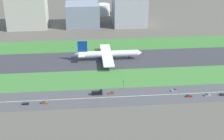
{
  "coord_description": "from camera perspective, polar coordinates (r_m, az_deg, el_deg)",
  "views": [
    {
      "loc": [
        -23.89,
        -295.43,
        126.1
      ],
      "look_at": [
        0.26,
        -36.5,
        6.0
      ],
      "focal_mm": 53.62,
      "sensor_mm": 36.0,
      "label": 1
    }
  ],
  "objects": [
    {
      "name": "ground_plane",
      "position": [
        322.1,
        -0.65,
        1.74
      ],
      "size": [
        800.0,
        800.0,
        0.0
      ],
      "primitive_type": "plane",
      "color": "#5B564C"
    },
    {
      "name": "runway",
      "position": [
        322.08,
        -0.65,
        1.75
      ],
      "size": [
        280.0,
        46.0,
        0.1
      ],
      "primitive_type": "cube",
      "color": "#38383D",
      "rests_on": "ground_plane"
    },
    {
      "name": "grass_median_north",
      "position": [
        360.06,
        -1.19,
        4.29
      ],
      "size": [
        280.0,
        36.0,
        0.1
      ],
      "primitive_type": "cube",
      "color": "#3D7A33",
      "rests_on": "ground_plane"
    },
    {
      "name": "grass_median_south",
      "position": [
        284.94,
        0.03,
        -1.47
      ],
      "size": [
        280.0,
        36.0,
        0.1
      ],
      "primitive_type": "cube",
      "color": "#427F38",
      "rests_on": "ground_plane"
    },
    {
      "name": "highway",
      "position": [
        256.78,
        0.7,
        -4.61
      ],
      "size": [
        280.0,
        28.0,
        0.1
      ],
      "primitive_type": "cube",
      "color": "#4C4C4F",
      "rests_on": "ground_plane"
    },
    {
      "name": "highway_centerline",
      "position": [
        256.75,
        0.7,
        -4.6
      ],
      "size": [
        266.0,
        0.5,
        0.01
      ],
      "primitive_type": "cube",
      "color": "silver",
      "rests_on": "highway"
    },
    {
      "name": "airliner",
      "position": [
        319.64,
        -0.84,
        2.76
      ],
      "size": [
        65.0,
        56.0,
        19.7
      ],
      "color": "white",
      "rests_on": "runway"
    },
    {
      "name": "car_0",
      "position": [
        263.2,
        13.0,
        -4.31
      ],
      "size": [
        4.4,
        1.8,
        2.0
      ],
      "rotation": [
        0.0,
        0.0,
        3.14
      ],
      "color": "#B2191E",
      "rests_on": "highway"
    },
    {
      "name": "car_1",
      "position": [
        260.43,
        -0.09,
        -3.94
      ],
      "size": [
        4.4,
        1.8,
        2.0
      ],
      "color": "brown",
      "rests_on": "highway"
    },
    {
      "name": "car_2",
      "position": [
        254.66,
        -14.55,
        -5.54
      ],
      "size": [
        4.4,
        1.8,
        2.0
      ],
      "rotation": [
        0.0,
        0.0,
        3.14
      ],
      "color": "black",
      "rests_on": "highway"
    },
    {
      "name": "car_5",
      "position": [
        272.44,
        18.35,
        -3.94
      ],
      "size": [
        4.4,
        1.8,
        2.0
      ],
      "rotation": [
        0.0,
        0.0,
        3.14
      ],
      "color": "black",
      "rests_on": "highway"
    },
    {
      "name": "car_4",
      "position": [
        269.07,
        10.58,
        -3.4
      ],
      "size": [
        4.4,
        1.8,
        2.0
      ],
      "color": "#99999E",
      "rests_on": "highway"
    },
    {
      "name": "car_3",
      "position": [
        267.93,
        15.95,
        -4.11
      ],
      "size": [
        4.4,
        1.8,
        2.0
      ],
      "rotation": [
        0.0,
        0.0,
        3.14
      ],
      "color": "#99999E",
      "rests_on": "highway"
    },
    {
      "name": "truck_0",
      "position": [
        259.43,
        -2.52,
        -3.9
      ],
      "size": [
        8.4,
        2.5,
        4.0
      ],
      "color": "black",
      "rests_on": "highway"
    },
    {
      "name": "car_6",
      "position": [
        252.66,
        -11.45,
        -5.46
      ],
      "size": [
        4.4,
        1.8,
        2.0
      ],
      "rotation": [
        0.0,
        0.0,
        3.14
      ],
      "color": "brown",
      "rests_on": "highway"
    },
    {
      "name": "traffic_light",
      "position": [
        266.88,
        1.95,
        -2.38
      ],
      "size": [
        0.36,
        0.5,
        7.2
      ],
      "color": "#4C4C51",
      "rests_on": "highway"
    },
    {
      "name": "terminal_building",
      "position": [
        427.04,
        -14.31,
        10.24
      ],
      "size": [
        47.11,
        34.76,
        48.61
      ],
      "primitive_type": "cube",
      "color": "beige",
      "rests_on": "ground_plane"
    },
    {
      "name": "hangar_building",
      "position": [
        424.46,
        -5.04,
        9.4
      ],
      "size": [
        41.05,
        35.33,
        28.33
      ],
      "primitive_type": "cube",
      "color": "gray",
      "rests_on": "ground_plane"
    },
    {
      "name": "office_tower",
      "position": [
        426.42,
        3.01,
        10.8
      ],
      "size": [
        40.95,
        39.9,
        46.58
      ],
      "primitive_type": "cube",
      "color": "#B2B2B7",
      "rests_on": "ground_plane"
    },
    {
      "name": "fuel_tank_west",
      "position": [
        469.62,
        -4.93,
        10.09
      ],
      "size": [
        21.01,
        21.01,
        15.3
      ],
      "primitive_type": "cylinder",
      "color": "silver",
      "rests_on": "ground_plane"
    },
    {
      "name": "fuel_tank_centre",
      "position": [
        470.49,
        -1.57,
        10.23
      ],
      "size": [
        19.45,
        19.45,
        15.76
      ],
      "primitive_type": "cylinder",
      "color": "silver",
      "rests_on": "ground_plane"
    },
    {
      "name": "fuel_tank_east",
      "position": [
        473.35,
        2.25,
        10.37
      ],
      "size": [
        21.84,
        21.84,
        16.71
      ],
      "primitive_type": "cylinder",
      "color": "silver",
      "rests_on": "ground_plane"
    }
  ]
}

